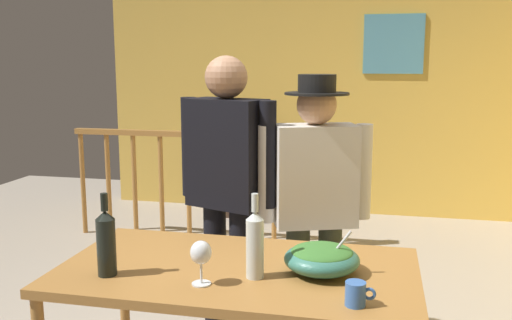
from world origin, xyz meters
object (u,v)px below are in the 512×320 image
(salad_bowl, at_px, (322,258))
(person_standing_right, at_px, (315,195))
(stair_railing, at_px, (222,177))
(flat_screen_tv, at_px, (254,155))
(serving_table, at_px, (238,282))
(framed_picture, at_px, (394,44))
(wine_bottle_dark, at_px, (106,242))
(wine_bottle_clear, at_px, (255,243))
(tv_console, at_px, (254,194))
(wine_glass, at_px, (201,254))
(mug_blue, at_px, (356,294))
(person_standing_left, at_px, (227,179))

(salad_bowl, bearing_deg, person_standing_right, 98.98)
(person_standing_right, bearing_deg, stair_railing, -80.18)
(stair_railing, bearing_deg, salad_bowl, -65.60)
(flat_screen_tv, height_order, serving_table, flat_screen_tv)
(person_standing_right, bearing_deg, framed_picture, -117.74)
(flat_screen_tv, relative_size, wine_bottle_dark, 1.36)
(wine_bottle_clear, bearing_deg, flat_screen_tv, 102.82)
(tv_console, xyz_separation_m, serving_table, (0.73, -3.57, 0.48))
(person_standing_right, bearing_deg, salad_bowl, 79.18)
(wine_bottle_dark, bearing_deg, person_standing_right, 51.28)
(wine_glass, relative_size, mug_blue, 1.61)
(framed_picture, bearing_deg, person_standing_right, -97.94)
(wine_glass, bearing_deg, salad_bowl, 26.99)
(framed_picture, height_order, serving_table, framed_picture)
(salad_bowl, distance_m, mug_blue, 0.33)
(flat_screen_tv, bearing_deg, wine_glass, -80.38)
(flat_screen_tv, distance_m, person_standing_left, 2.87)
(tv_console, relative_size, wine_glass, 5.01)
(framed_picture, bearing_deg, wine_glass, -100.76)
(person_standing_left, distance_m, person_standing_right, 0.50)
(serving_table, bearing_deg, flat_screen_tv, 101.65)
(tv_console, bearing_deg, mug_blue, -72.11)
(wine_glass, bearing_deg, person_standing_left, 99.20)
(framed_picture, height_order, stair_railing, framed_picture)
(serving_table, bearing_deg, wine_bottle_clear, -45.02)
(stair_railing, xyz_separation_m, tv_console, (0.07, 0.99, -0.39))
(framed_picture, height_order, person_standing_right, framed_picture)
(tv_console, height_order, wine_bottle_clear, wine_bottle_clear)
(serving_table, xyz_separation_m, salad_bowl, (0.36, 0.01, 0.13))
(mug_blue, bearing_deg, framed_picture, 87.67)
(framed_picture, xyz_separation_m, flat_screen_tv, (-1.41, -0.32, -1.16))
(flat_screen_tv, bearing_deg, wine_bottle_clear, -77.18)
(wine_bottle_dark, relative_size, mug_blue, 3.12)
(salad_bowl, xyz_separation_m, wine_bottle_clear, (-0.26, -0.11, 0.08))
(tv_console, bearing_deg, wine_bottle_clear, -77.28)
(wine_bottle_dark, height_order, person_standing_left, person_standing_left)
(stair_railing, bearing_deg, wine_bottle_clear, -71.37)
(flat_screen_tv, relative_size, wine_bottle_clear, 1.34)
(serving_table, relative_size, person_standing_right, 0.97)
(tv_console, bearing_deg, wine_bottle_dark, -86.57)
(mug_blue, bearing_deg, salad_bowl, 117.57)
(tv_console, height_order, mug_blue, mug_blue)
(stair_railing, height_order, person_standing_left, person_standing_left)
(wine_bottle_clear, relative_size, mug_blue, 3.16)
(framed_picture, height_order, person_standing_left, framed_picture)
(framed_picture, xyz_separation_m, mug_blue, (-0.17, -4.14, -1.00))
(tv_console, distance_m, mug_blue, 4.09)
(framed_picture, bearing_deg, serving_table, -100.03)
(flat_screen_tv, relative_size, mug_blue, 4.25)
(tv_console, xyz_separation_m, wine_glass, (0.64, -3.78, 0.68))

